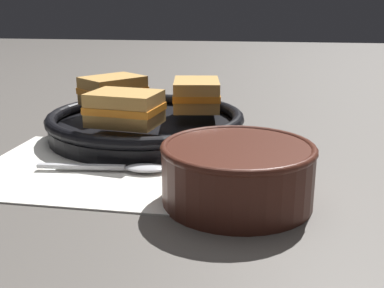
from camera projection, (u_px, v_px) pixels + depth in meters
The scene contains 8 objects.
ground_plane at pixel (148, 172), 0.61m from camera, with size 4.00×4.00×0.00m, color #56514C.
napkin at pixel (93, 168), 0.62m from camera, with size 0.30×0.25×0.00m.
soup_bowl at pixel (238, 169), 0.51m from camera, with size 0.16×0.16×0.07m.
spoon at pixel (128, 168), 0.60m from camera, with size 0.17×0.03×0.01m.
skillet at pixel (146, 124), 0.76m from camera, with size 0.31×0.41×0.04m.
sandwich_near_left at pixel (125, 108), 0.67m from camera, with size 0.11×0.09×0.05m.
sandwich_near_right at pixel (196, 94), 0.77m from camera, with size 0.09×0.11×0.05m.
sandwich_far_left at pixel (113, 90), 0.80m from camera, with size 0.12×0.12×0.05m.
Camera 1 is at (0.14, -0.56, 0.21)m, focal length 45.00 mm.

